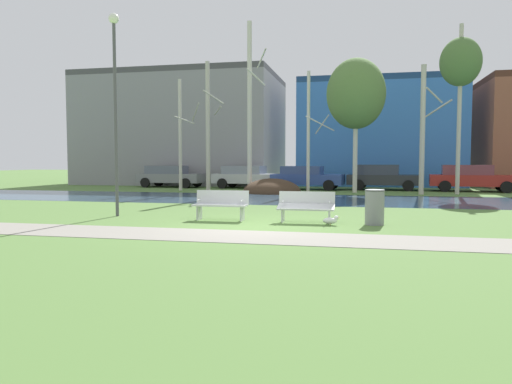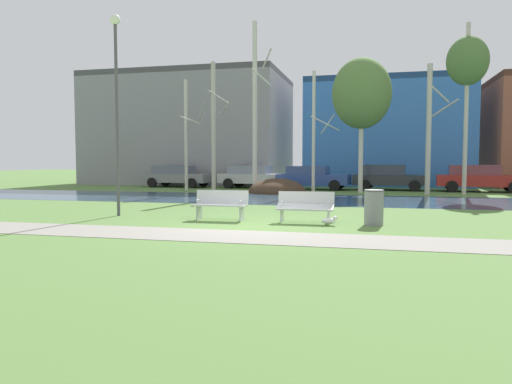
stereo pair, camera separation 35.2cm
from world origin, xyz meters
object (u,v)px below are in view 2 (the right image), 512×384
(parked_sedan_second_silver, at_px, (254,176))
(trash_bin, at_px, (374,207))
(bench_left, at_px, (221,204))
(bench_right, at_px, (305,206))
(streetlamp, at_px, (116,86))
(parked_wagon_fourth_dark, at_px, (389,177))
(parked_suv_fifth_red, at_px, (479,178))
(parked_van_nearest_grey, at_px, (177,176))
(parked_hatch_third_blue, at_px, (312,177))
(seagull, at_px, (329,221))

(parked_sedan_second_silver, bearing_deg, trash_bin, -65.52)
(trash_bin, bearing_deg, parked_sedan_second_silver, 114.48)
(bench_left, height_order, bench_right, same)
(streetlamp, bearing_deg, parked_wagon_fourth_dark, 61.10)
(bench_right, distance_m, trash_bin, 1.88)
(parked_sedan_second_silver, height_order, parked_suv_fifth_red, parked_suv_fifth_red)
(parked_van_nearest_grey, distance_m, parked_hatch_third_blue, 9.07)
(bench_left, xyz_separation_m, parked_suv_fifth_red, (10.13, 15.63, 0.32))
(parked_van_nearest_grey, bearing_deg, parked_sedan_second_silver, 0.01)
(parked_hatch_third_blue, bearing_deg, trash_bin, -76.95)
(streetlamp, bearing_deg, parked_sedan_second_silver, 88.26)
(parked_hatch_third_blue, height_order, parked_suv_fifth_red, parked_suv_fifth_red)
(seagull, height_order, streetlamp, streetlamp)
(parked_suv_fifth_red, bearing_deg, bench_left, -122.94)
(parked_sedan_second_silver, relative_size, parked_wagon_fourth_dark, 1.07)
(trash_bin, height_order, parked_van_nearest_grey, parked_van_nearest_grey)
(streetlamp, distance_m, parked_van_nearest_grey, 16.93)
(parked_suv_fifth_red, bearing_deg, streetlamp, -131.56)
(trash_bin, relative_size, parked_wagon_fourth_dark, 0.22)
(trash_bin, xyz_separation_m, parked_wagon_fourth_dark, (0.86, 16.20, 0.29))
(parked_sedan_second_silver, relative_size, parked_suv_fifth_red, 0.97)
(bench_left, bearing_deg, bench_right, 0.00)
(parked_hatch_third_blue, relative_size, parked_wagon_fourth_dark, 1.01)
(parked_suv_fifth_red, bearing_deg, parked_sedan_second_silver, 177.69)
(parked_van_nearest_grey, bearing_deg, seagull, -55.26)
(seagull, distance_m, parked_wagon_fourth_dark, 16.69)
(trash_bin, height_order, parked_sedan_second_silver, parked_sedan_second_silver)
(trash_bin, xyz_separation_m, parked_sedan_second_silver, (-7.40, 16.25, 0.26))
(parked_van_nearest_grey, relative_size, parked_hatch_third_blue, 1.02)
(parked_sedan_second_silver, distance_m, parked_suv_fifth_red, 13.15)
(parked_van_nearest_grey, xyz_separation_m, parked_wagon_fourth_dark, (13.54, -0.05, 0.04))
(seagull, height_order, parked_sedan_second_silver, parked_sedan_second_silver)
(bench_right, distance_m, streetlamp, 7.02)
(seagull, bearing_deg, parked_hatch_third_blue, 98.77)
(parked_van_nearest_grey, xyz_separation_m, parked_suv_fifth_red, (18.42, -0.53, 0.04))
(parked_hatch_third_blue, bearing_deg, parked_wagon_fourth_dark, 6.87)
(trash_bin, height_order, parked_wagon_fourth_dark, parked_wagon_fourth_dark)
(bench_left, relative_size, parked_wagon_fourth_dark, 0.37)
(bench_left, relative_size, seagull, 3.45)
(bench_left, relative_size, parked_van_nearest_grey, 0.35)
(seagull, xyz_separation_m, parked_van_nearest_grey, (-11.52, 16.61, 0.62))
(parked_hatch_third_blue, distance_m, parked_suv_fifth_red, 9.36)
(parked_suv_fifth_red, bearing_deg, seagull, -113.21)
(parked_van_nearest_grey, bearing_deg, parked_wagon_fourth_dark, -0.23)
(bench_right, bearing_deg, bench_left, 180.00)
(seagull, distance_m, parked_van_nearest_grey, 20.22)
(parked_van_nearest_grey, relative_size, parked_sedan_second_silver, 0.97)
(seagull, xyz_separation_m, streetlamp, (-6.72, 0.72, 3.96))
(parked_van_nearest_grey, distance_m, parked_suv_fifth_red, 18.42)
(seagull, height_order, parked_van_nearest_grey, parked_van_nearest_grey)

